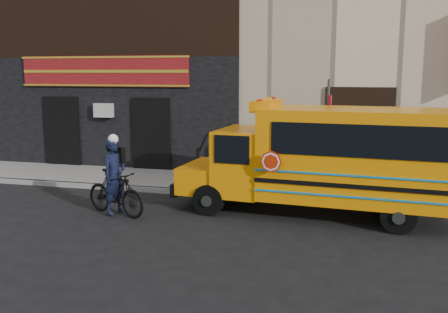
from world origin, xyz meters
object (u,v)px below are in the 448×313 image
sign_pole (327,135)px  cyclist (115,178)px  bicycle (115,193)px  school_bus (327,157)px

sign_pole → cyclist: sign_pole is taller
cyclist → bicycle: bearing=-118.9°
sign_pole → cyclist: 5.90m
school_bus → cyclist: bearing=-166.1°
sign_pole → bicycle: (-5.14, -2.73, -1.30)m
school_bus → cyclist: school_bus is taller
school_bus → sign_pole: bearing=92.7°
school_bus → bicycle: bearing=-165.9°
sign_pole → cyclist: (-5.16, -2.72, -0.92)m
school_bus → sign_pole: size_ratio=2.05×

